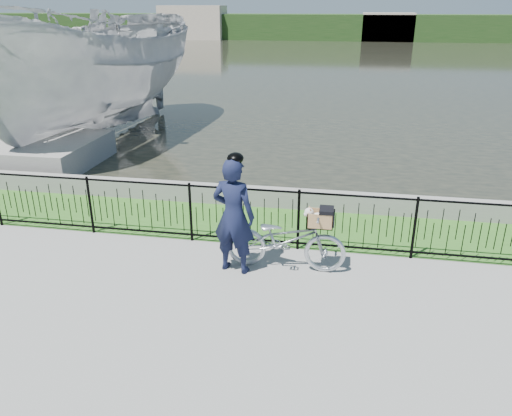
# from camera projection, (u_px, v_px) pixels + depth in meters

# --- Properties ---
(ground) EXTENTS (120.00, 120.00, 0.00)m
(ground) POSITION_uv_depth(u_px,v_px,m) (224.00, 289.00, 7.82)
(ground) COLOR gray
(ground) RESTS_ON ground
(grass_strip) EXTENTS (60.00, 2.00, 0.01)m
(grass_strip) POSITION_uv_depth(u_px,v_px,m) (254.00, 223.00, 10.18)
(grass_strip) COLOR #31641F
(grass_strip) RESTS_ON ground
(water) EXTENTS (120.00, 120.00, 0.00)m
(water) POSITION_uv_depth(u_px,v_px,m) (326.00, 63.00, 37.87)
(water) COLOR #28281E
(water) RESTS_ON ground
(quay_wall) EXTENTS (60.00, 0.30, 0.40)m
(quay_wall) POSITION_uv_depth(u_px,v_px,m) (262.00, 197.00, 11.02)
(quay_wall) COLOR gray
(quay_wall) RESTS_ON ground
(fence) EXTENTS (14.00, 0.06, 1.15)m
(fence) POSITION_uv_depth(u_px,v_px,m) (244.00, 216.00, 9.06)
(fence) COLOR black
(fence) RESTS_ON ground
(far_treeline) EXTENTS (120.00, 6.00, 3.00)m
(far_treeline) POSITION_uv_depth(u_px,v_px,m) (337.00, 27.00, 61.90)
(far_treeline) COLOR #213D17
(far_treeline) RESTS_ON ground
(far_building_left) EXTENTS (8.00, 4.00, 4.00)m
(far_building_left) POSITION_uv_depth(u_px,v_px,m) (193.00, 22.00, 62.83)
(far_building_left) COLOR #AFA08C
(far_building_left) RESTS_ON ground
(far_building_right) EXTENTS (6.00, 3.00, 3.20)m
(far_building_right) POSITION_uv_depth(u_px,v_px,m) (388.00, 27.00, 59.51)
(far_building_right) COLOR #AFA08C
(far_building_right) RESTS_ON ground
(bicycle_rig) EXTENTS (2.01, 0.70, 1.15)m
(bicycle_rig) POSITION_uv_depth(u_px,v_px,m) (286.00, 239.00, 8.26)
(bicycle_rig) COLOR #B7BCC4
(bicycle_rig) RESTS_ON ground
(cyclist) EXTENTS (0.79, 0.59, 2.03)m
(cyclist) POSITION_uv_depth(u_px,v_px,m) (234.00, 215.00, 8.03)
(cyclist) COLOR black
(cyclist) RESTS_ON ground
(boat_near) EXTENTS (5.21, 11.37, 6.05)m
(boat_near) POSITION_uv_depth(u_px,v_px,m) (94.00, 70.00, 15.66)
(boat_near) COLOR #B5B5B5
(boat_near) RESTS_ON water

